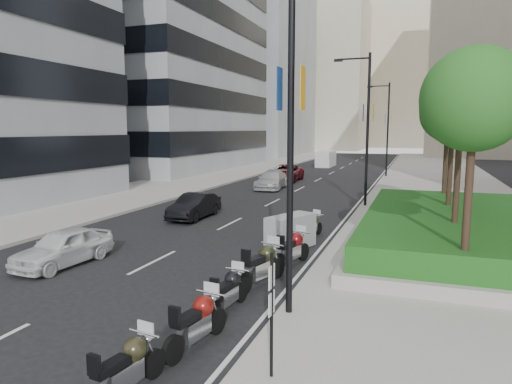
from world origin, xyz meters
The scene contains 30 objects.
ground centered at (0.00, 0.00, 0.00)m, with size 160.00×160.00×0.00m, color black.
sidewalk_right centered at (9.00, 30.00, 0.07)m, with size 10.00×100.00×0.15m, color #9E9B93.
sidewalk_left centered at (-12.00, 30.00, 0.07)m, with size 8.00×100.00×0.15m, color #9E9B93.
lane_edge centered at (3.70, 30.00, 0.01)m, with size 0.12×100.00×0.01m, color silver.
lane_centre centered at (-1.50, 30.00, 0.01)m, with size 0.12×100.00×0.01m, color silver.
building_grey_far centered at (-24.00, 70.00, 15.00)m, with size 22.00×26.00×30.00m, color gray.
building_cream_left centered at (-18.00, 100.00, 17.00)m, with size 26.00×24.00×34.00m, color #B7AD93.
building_cream_centre centered at (2.00, 120.00, 19.00)m, with size 30.00×24.00×38.00m, color #B7AD93.
planter centered at (10.00, 10.00, 0.35)m, with size 10.00×14.00×0.40m, color #A09C95.
hedge centered at (10.00, 10.00, 0.95)m, with size 9.40×13.40×0.80m, color #194C15.
tree_0 centered at (8.50, 4.00, 5.42)m, with size 2.80×2.80×6.30m.
tree_1 centered at (8.50, 8.00, 5.42)m, with size 2.80×2.80×6.30m.
tree_2 centered at (8.50, 12.00, 5.42)m, with size 2.80×2.80×6.30m.
tree_3 centered at (8.50, 16.00, 5.42)m, with size 2.80×2.80×6.30m.
lamp_post_0 centered at (4.14, 1.00, 5.07)m, with size 2.34×0.45×9.00m.
lamp_post_1 centered at (4.14, 18.00, 5.07)m, with size 2.34×0.45×9.00m.
lamp_post_2 centered at (4.14, 36.00, 5.07)m, with size 2.34×0.45×9.00m.
parking_sign centered at (4.80, -2.00, 1.46)m, with size 0.06×0.32×2.50m.
motorcycle_0 centered at (2.54, -3.24, 0.54)m, with size 0.68×2.02×1.01m.
motorcycle_1 centered at (2.87, -1.18, 0.58)m, with size 0.73×2.17×1.08m.
motorcycle_2 centered at (2.73, 0.87, 0.54)m, with size 0.67×2.02×1.00m.
motorcycle_3 centered at (2.92, 3.01, 0.63)m, with size 0.94×2.33×1.19m.
motorcycle_4 centered at (3.25, 5.24, 0.60)m, with size 0.87×2.20×1.12m.
motorcycle_5 centered at (2.59, 7.40, 0.67)m, with size 1.67×2.37×1.33m.
motorcycle_6 centered at (2.95, 9.52, 0.52)m, with size 0.73×1.93×0.98m.
car_a centered at (-4.22, 2.68, 0.64)m, with size 1.51×3.74×1.28m, color white.
car_b centered at (-3.80, 11.64, 0.65)m, with size 1.38×3.95×1.30m, color black.
car_c centered at (-3.61, 24.42, 0.69)m, with size 1.94×4.77×1.38m, color #B5B5B7.
car_d centered at (-4.03, 29.83, 0.74)m, with size 2.46×5.34×1.49m, color #5D0B17.
delivery_van centered at (-3.74, 47.00, 0.89)m, with size 1.82×4.59×1.92m.
Camera 1 is at (7.17, -9.49, 4.67)m, focal length 32.00 mm.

